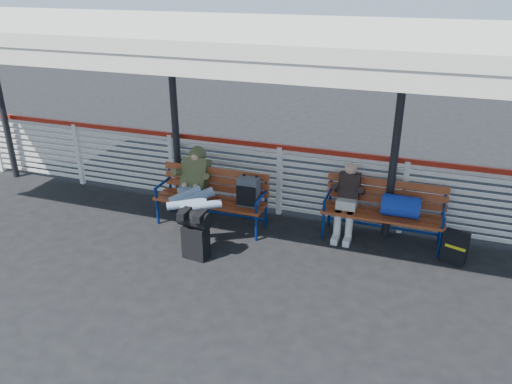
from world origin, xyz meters
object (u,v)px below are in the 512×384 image
at_px(bench_left, 223,192).
at_px(traveler_man, 194,193).
at_px(suitcase_side, 455,247).
at_px(bench_right, 392,206).
at_px(luggage_stack, 195,232).
at_px(companion_person, 347,200).

bearing_deg(bench_left, traveler_man, -134.93).
distance_m(bench_left, suitcase_side, 3.51).
xyz_separation_m(bench_right, traveler_man, (-2.90, -0.74, 0.09)).
relative_size(luggage_stack, companion_person, 0.65).
xyz_separation_m(bench_right, suitcase_side, (0.93, -0.31, -0.36)).
xyz_separation_m(luggage_stack, companion_person, (1.89, 1.41, 0.19)).
bearing_deg(bench_right, luggage_stack, -150.91).
xyz_separation_m(bench_left, suitcase_side, (3.49, 0.08, -0.36)).
height_order(luggage_stack, suitcase_side, luggage_stack).
bearing_deg(bench_left, companion_person, 11.34).
relative_size(bench_left, traveler_man, 1.10).
relative_size(traveler_man, companion_person, 1.43).
distance_m(luggage_stack, bench_left, 1.05).
distance_m(traveler_man, suitcase_side, 3.89).
height_order(bench_left, traveler_man, traveler_man).
bearing_deg(luggage_stack, bench_left, 96.26).
bearing_deg(companion_person, bench_left, -168.66).
bearing_deg(luggage_stack, traveler_man, 122.94).
xyz_separation_m(companion_person, suitcase_side, (1.60, -0.30, -0.37)).
xyz_separation_m(traveler_man, suitcase_side, (3.84, 0.43, -0.44)).
bearing_deg(suitcase_side, luggage_stack, -143.49).
relative_size(bench_right, suitcase_side, 3.91).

